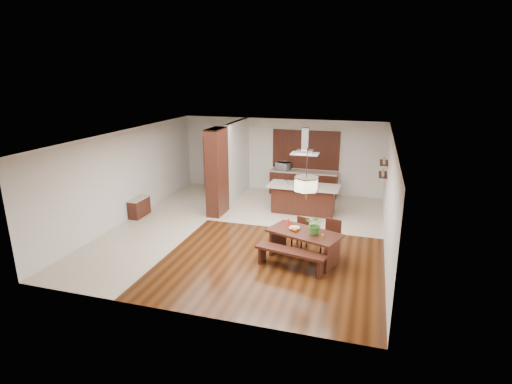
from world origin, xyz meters
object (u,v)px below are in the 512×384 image
(range_hood, at_px, (305,141))
(fruit_bowl, at_px, (294,228))
(dining_table, at_px, (304,239))
(dining_bench, at_px, (290,259))
(foliage_plant, at_px, (315,225))
(microwave, at_px, (283,166))
(dining_chair_right, at_px, (330,239))
(dining_chair_left, at_px, (300,233))
(island_cup, at_px, (316,186))
(hallway_console, at_px, (139,207))
(kitchen_island, at_px, (303,199))
(pendant_lantern, at_px, (307,174))

(range_hood, bearing_deg, fruit_bowl, -84.03)
(dining_table, xyz_separation_m, dining_bench, (-0.22, -0.61, -0.31))
(foliage_plant, bearing_deg, range_hood, 104.16)
(fruit_bowl, relative_size, microwave, 0.48)
(foliage_plant, bearing_deg, dining_chair_right, 52.89)
(range_hood, relative_size, microwave, 1.65)
(dining_chair_left, xyz_separation_m, island_cup, (0.02, 2.75, 0.61))
(dining_chair_right, bearing_deg, dining_bench, -115.55)
(dining_bench, xyz_separation_m, range_hood, (-0.42, 4.16, 2.22))
(foliage_plant, xyz_separation_m, island_cup, (-0.49, 3.50, 0.02))
(foliage_plant, bearing_deg, hallway_console, 164.28)
(kitchen_island, bearing_deg, range_hood, 91.32)
(dining_chair_left, bearing_deg, dining_bench, -68.98)
(dining_bench, relative_size, range_hood, 1.96)
(island_cup, bearing_deg, microwave, 126.03)
(foliage_plant, bearing_deg, fruit_bowl, 163.89)
(dining_chair_right, height_order, fruit_bowl, dining_chair_right)
(kitchen_island, bearing_deg, hallway_console, -158.38)
(foliage_plant, xyz_separation_m, fruit_bowl, (-0.55, 0.16, -0.22))
(foliage_plant, bearing_deg, pendant_lantern, 164.14)
(hallway_console, distance_m, microwave, 5.70)
(dining_table, xyz_separation_m, microwave, (-1.82, 5.63, 0.55))
(dining_table, bearing_deg, hallway_console, 164.29)
(dining_chair_left, xyz_separation_m, kitchen_island, (-0.40, 2.87, 0.08))
(dining_table, height_order, microwave, microwave)
(foliage_plant, distance_m, microwave, 6.09)
(kitchen_island, relative_size, microwave, 4.40)
(hallway_console, relative_size, fruit_bowl, 3.38)
(dining_table, distance_m, pendant_lantern, 1.69)
(dining_table, relative_size, range_hood, 2.23)
(dining_chair_right, height_order, foliage_plant, foliage_plant)
(pendant_lantern, bearing_deg, dining_chair_right, 30.89)
(hallway_console, xyz_separation_m, island_cup, (5.59, 1.79, 0.71))
(dining_chair_right, distance_m, fruit_bowl, 0.98)
(pendant_lantern, bearing_deg, dining_table, 0.00)
(dining_bench, bearing_deg, fruit_bowl, 94.55)
(island_cup, bearing_deg, dining_chair_left, -90.47)
(dining_chair_left, height_order, microwave, microwave)
(dining_table, relative_size, fruit_bowl, 7.71)
(dining_chair_right, bearing_deg, hallway_console, -176.34)
(dining_chair_left, relative_size, pendant_lantern, 0.64)
(dining_table, xyz_separation_m, dining_chair_left, (-0.24, 0.67, -0.14))
(dining_table, distance_m, dining_chair_right, 0.72)
(dining_table, relative_size, dining_chair_right, 2.07)
(foliage_plant, bearing_deg, kitchen_island, 104.18)
(island_cup, distance_m, microwave, 2.73)
(dining_chair_left, height_order, range_hood, range_hood)
(microwave, bearing_deg, pendant_lantern, -51.32)
(kitchen_island, bearing_deg, pendant_lantern, -78.46)
(dining_bench, distance_m, dining_chair_right, 1.31)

